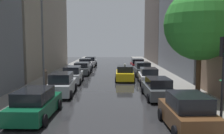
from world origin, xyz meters
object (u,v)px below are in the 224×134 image
(traffic_light_right_corner, at_px, (224,63))
(lamp_post_left, at_px, (43,38))
(parked_car_right_third, at_px, (148,76))
(parked_car_left_second, at_px, (62,85))
(parked_car_left_third, at_px, (73,75))
(parked_car_right_nearest, at_px, (187,113))
(parked_car_right_fifth, at_px, (137,65))
(parked_car_left_fourth, at_px, (82,69))
(street_tree_right, at_px, (200,24))
(taxi_midroad, at_px, (125,73))
(parked_car_right_fourth, at_px, (142,69))
(parked_car_left_fifth, at_px, (85,64))
(parked_car_left_sixth, at_px, (91,62))
(parked_car_right_second, at_px, (158,88))
(pedestrian_near_tree, at_px, (45,77))
(parked_car_left_nearest, at_px, (35,104))

(traffic_light_right_corner, height_order, lamp_post_left, lamp_post_left)
(parked_car_right_third, bearing_deg, parked_car_left_second, 125.47)
(parked_car_left_third, relative_size, traffic_light_right_corner, 1.01)
(parked_car_right_nearest, xyz_separation_m, parked_car_right_fifth, (-0.11, 24.68, -0.03))
(parked_car_left_second, relative_size, parked_car_left_fourth, 0.95)
(parked_car_right_nearest, xyz_separation_m, lamp_post_left, (-9.55, 8.91, 3.76))
(street_tree_right, bearing_deg, parked_car_right_fifth, 99.02)
(taxi_midroad, height_order, traffic_light_right_corner, traffic_light_right_corner)
(parked_car_right_fourth, bearing_deg, parked_car_left_fifth, 47.02)
(parked_car_right_fifth, bearing_deg, street_tree_right, -171.91)
(parked_car_right_nearest, relative_size, parked_car_right_fourth, 0.98)
(parked_car_left_second, xyz_separation_m, parked_car_left_sixth, (0.00, 22.79, -0.06))
(parked_car_right_second, relative_size, parked_car_right_fourth, 1.04)
(street_tree_right, bearing_deg, parked_car_right_third, 114.67)
(parked_car_left_second, bearing_deg, parked_car_right_fifth, -26.20)
(parked_car_right_fourth, xyz_separation_m, parked_car_right_fifth, (-0.03, 6.21, -0.01))
(parked_car_right_third, relative_size, traffic_light_right_corner, 1.01)
(parked_car_right_second, bearing_deg, parked_car_left_fourth, 27.53)
(parked_car_left_fourth, distance_m, parked_car_right_fourth, 7.79)
(parked_car_right_nearest, height_order, traffic_light_right_corner, traffic_light_right_corner)
(parked_car_right_fourth, xyz_separation_m, lamp_post_left, (-9.47, -9.56, 3.78))
(parked_car_left_fifth, distance_m, parked_car_right_third, 14.61)
(parked_car_left_sixth, height_order, lamp_post_left, lamp_post_left)
(lamp_post_left, bearing_deg, street_tree_right, -10.64)
(parked_car_right_fourth, xyz_separation_m, pedestrian_near_tree, (-9.72, -8.21, 0.19))
(parked_car_left_sixth, xyz_separation_m, parked_car_right_third, (7.62, -17.56, -0.01))
(parked_car_right_fourth, bearing_deg, pedestrian_near_tree, 127.32)
(parked_car_left_second, xyz_separation_m, taxi_midroad, (5.31, 7.34, -0.06))
(parked_car_left_nearest, relative_size, street_tree_right, 0.59)
(parked_car_right_fifth, bearing_deg, parked_car_left_nearest, 160.24)
(parked_car_right_fifth, relative_size, taxi_midroad, 0.94)
(parked_car_right_nearest, bearing_deg, parked_car_left_nearest, 75.04)
(parked_car_left_sixth, bearing_deg, traffic_light_right_corner, -163.17)
(parked_car_right_fifth, bearing_deg, parked_car_left_second, 155.12)
(parked_car_right_second, bearing_deg, parked_car_right_fifth, -2.34)
(parked_car_left_nearest, height_order, parked_car_right_nearest, parked_car_right_nearest)
(parked_car_right_third, bearing_deg, parked_car_right_nearest, -178.61)
(pedestrian_near_tree, bearing_deg, parked_car_left_nearest, -126.46)
(parked_car_left_second, bearing_deg, parked_car_left_sixth, -2.27)
(parked_car_right_second, bearing_deg, parked_car_right_nearest, -179.51)
(parked_car_left_third, relative_size, pedestrian_near_tree, 2.69)
(parked_car_left_nearest, height_order, parked_car_right_second, parked_car_left_nearest)
(parked_car_left_nearest, bearing_deg, parked_car_left_second, -1.41)
(traffic_light_right_corner, bearing_deg, pedestrian_near_tree, 136.46)
(parked_car_left_sixth, bearing_deg, lamp_post_left, 175.36)
(parked_car_right_third, distance_m, pedestrian_near_tree, 10.04)
(parked_car_left_fifth, distance_m, lamp_post_left, 16.71)
(parked_car_right_third, bearing_deg, parked_car_left_fifth, 33.59)
(parked_car_left_nearest, distance_m, street_tree_right, 12.67)
(parked_car_left_fourth, bearing_deg, traffic_light_right_corner, -156.41)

